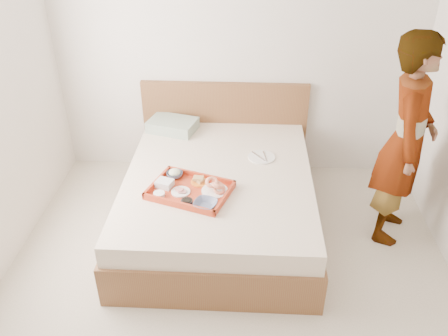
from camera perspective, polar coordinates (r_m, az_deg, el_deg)
ground at (r=3.50m, az=0.25°, el=-17.13°), size 3.50×4.00×0.01m
wall_back at (r=4.49m, az=1.60°, el=14.62°), size 3.50×0.01×2.60m
bed at (r=4.06m, az=-0.63°, el=-3.83°), size 1.65×2.00×0.53m
headboard at (r=4.78m, az=0.09°, el=5.06°), size 1.65×0.06×0.95m
pillow at (r=4.60m, az=-6.30°, el=5.22°), size 0.51×0.42×0.11m
tray at (r=3.67m, az=-4.17°, el=-2.68°), size 0.72×0.61×0.06m
prawn_plate at (r=3.66m, az=-1.14°, el=-2.80°), size 0.27×0.27×0.01m
navy_bowl_big at (r=3.50m, az=-2.28°, el=-4.42°), size 0.22×0.22×0.04m
sauce_dish at (r=3.54m, az=-4.56°, el=-4.15°), size 0.11×0.11×0.03m
meat_plate at (r=3.67m, az=-5.32°, el=-2.91°), size 0.19×0.19×0.01m
bread_plate at (r=3.77m, az=-2.96°, el=-1.71°), size 0.19×0.19×0.01m
salad_bowl at (r=3.85m, az=-6.04°, el=-0.81°), size 0.17×0.17×0.04m
plastic_tub at (r=3.74m, az=-7.27°, el=-1.89°), size 0.15×0.14×0.06m
cheese_round at (r=3.64m, az=-7.93°, el=-3.20°), size 0.11×0.11×0.03m
dinner_plate at (r=4.14m, az=4.62°, el=1.34°), size 0.31×0.31×0.01m
person at (r=3.93m, az=21.32°, el=2.98°), size 0.61×0.75×1.76m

